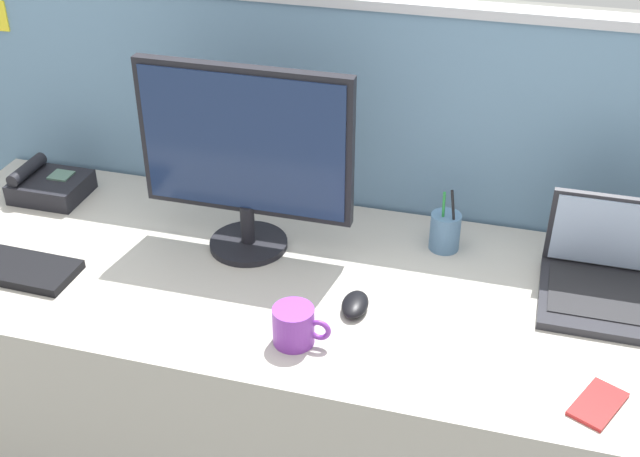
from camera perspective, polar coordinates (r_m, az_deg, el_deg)
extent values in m
cube|color=#ADA89E|center=(2.18, -0.36, -11.39)|extent=(2.12, 0.75, 0.72)
cube|color=#6084A3|center=(2.34, 2.40, 0.32)|extent=(2.53, 0.06, 1.26)
cube|color=#B7BAC1|center=(2.07, 2.81, 15.64)|extent=(2.53, 0.07, 0.02)
cylinder|color=black|center=(2.09, -5.02, -1.05)|extent=(0.20, 0.20, 0.02)
cylinder|color=black|center=(2.05, -5.10, 0.33)|extent=(0.04, 0.04, 0.10)
cube|color=black|center=(1.96, -5.29, 6.10)|extent=(0.53, 0.03, 0.38)
cube|color=#19284C|center=(1.94, -5.45, 5.90)|extent=(0.50, 0.01, 0.35)
cube|color=#232328|center=(1.99, 19.55, -4.83)|extent=(0.31, 0.27, 0.02)
cube|color=black|center=(1.99, 19.60, -4.40)|extent=(0.27, 0.20, 0.00)
cube|color=#232328|center=(2.02, 20.07, -0.28)|extent=(0.31, 0.05, 0.21)
cube|color=#9EB2D1|center=(2.02, 20.06, -0.45)|extent=(0.29, 0.04, 0.19)
cube|color=black|center=(2.41, -18.31, 2.77)|extent=(0.19, 0.17, 0.06)
cube|color=#4C6B5B|center=(2.40, -17.69, 3.56)|extent=(0.06, 0.06, 0.01)
cylinder|color=black|center=(2.43, -19.84, 3.90)|extent=(0.04, 0.15, 0.04)
cube|color=black|center=(2.14, -21.35, -2.43)|extent=(0.38, 0.14, 0.02)
ellipsoid|color=black|center=(1.86, 2.47, -5.33)|extent=(0.06, 0.10, 0.03)
cylinder|color=#4C7093|center=(2.07, 8.75, -0.21)|extent=(0.08, 0.08, 0.10)
cylinder|color=#238438|center=(2.04, 8.62, 0.99)|extent=(0.01, 0.02, 0.13)
cylinder|color=black|center=(2.03, 9.33, 0.91)|extent=(0.03, 0.01, 0.14)
cube|color=#B22323|center=(1.72, 18.89, -11.55)|extent=(0.12, 0.15, 0.01)
cylinder|color=purple|center=(1.75, -1.87, -6.80)|extent=(0.09, 0.09, 0.09)
torus|color=purple|center=(1.74, -0.05, -7.12)|extent=(0.05, 0.01, 0.05)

